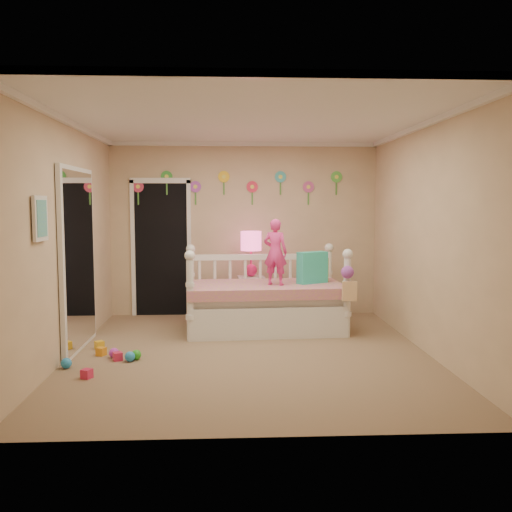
{
  "coord_description": "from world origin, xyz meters",
  "views": [
    {
      "loc": [
        -0.22,
        -6.09,
        1.68
      ],
      "look_at": [
        0.1,
        0.6,
        1.05
      ],
      "focal_mm": 38.69,
      "sensor_mm": 36.0,
      "label": 1
    }
  ],
  "objects": [
    {
      "name": "crown_molding",
      "position": [
        0.0,
        0.0,
        2.57
      ],
      "size": [
        4.0,
        4.5,
        0.06
      ],
      "primitive_type": null,
      "color": "white",
      "rests_on": "ceiling"
    },
    {
      "name": "closet_doorway",
      "position": [
        -1.25,
        2.23,
        1.03
      ],
      "size": [
        0.9,
        0.04,
        2.07
      ],
      "primitive_type": "cube",
      "color": "black",
      "rests_on": "back_wall"
    },
    {
      "name": "table_lamp",
      "position": [
        0.09,
        1.87,
        1.07
      ],
      "size": [
        0.3,
        0.3,
        0.66
      ],
      "color": "#E91F68",
      "rests_on": "nightstand"
    },
    {
      "name": "right_wall",
      "position": [
        2.0,
        0.0,
        1.3
      ],
      "size": [
        0.01,
        4.5,
        2.6
      ],
      "primitive_type": "cube",
      "color": "tan",
      "rests_on": "floor"
    },
    {
      "name": "nightstand",
      "position": [
        0.09,
        1.87,
        0.32
      ],
      "size": [
        0.4,
        0.32,
        0.63
      ],
      "primitive_type": "cube",
      "rotation": [
        0.0,
        0.0,
        0.08
      ],
      "color": "white",
      "rests_on": "floor"
    },
    {
      "name": "wall_picture",
      "position": [
        -1.97,
        -0.9,
        1.55
      ],
      "size": [
        0.05,
        0.34,
        0.42
      ],
      "primitive_type": "cube",
      "color": "white",
      "rests_on": "left_wall"
    },
    {
      "name": "pillow_lime",
      "position": [
        0.94,
        1.3,
        0.79
      ],
      "size": [
        0.36,
        0.2,
        0.33
      ],
      "primitive_type": "cube",
      "rotation": [
        0.0,
        0.0,
        0.24
      ],
      "color": "#92D340",
      "rests_on": "daybed"
    },
    {
      "name": "hanging_bag",
      "position": [
        1.24,
        0.62,
        0.69
      ],
      "size": [
        0.2,
        0.16,
        0.36
      ],
      "primitive_type": null,
      "color": "beige",
      "rests_on": "daybed"
    },
    {
      "name": "child",
      "position": [
        0.37,
        1.02,
        1.06
      ],
      "size": [
        0.37,
        0.31,
        0.86
      ],
      "primitive_type": "imported",
      "rotation": [
        0.0,
        0.0,
        2.76
      ],
      "color": "#F43791",
      "rests_on": "daybed"
    },
    {
      "name": "left_wall",
      "position": [
        -2.0,
        0.0,
        1.3
      ],
      "size": [
        0.01,
        4.5,
        2.6
      ],
      "primitive_type": "cube",
      "color": "tan",
      "rests_on": "floor"
    },
    {
      "name": "flower_decals",
      "position": [
        -0.09,
        2.24,
        1.94
      ],
      "size": [
        3.4,
        0.02,
        0.5
      ],
      "primitive_type": null,
      "color": "#B2668C",
      "rests_on": "back_wall"
    },
    {
      "name": "pillow_turquoise",
      "position": [
        0.88,
        1.16,
        0.84
      ],
      "size": [
        0.44,
        0.33,
        0.42
      ],
      "primitive_type": "cube",
      "rotation": [
        0.0,
        0.0,
        0.51
      ],
      "color": "#23B189",
      "rests_on": "daybed"
    },
    {
      "name": "daybed",
      "position": [
        0.25,
        1.15,
        0.57
      ],
      "size": [
        2.15,
        1.24,
        1.13
      ],
      "primitive_type": null,
      "rotation": [
        0.0,
        0.0,
        0.06
      ],
      "color": "white",
      "rests_on": "floor"
    },
    {
      "name": "ceiling",
      "position": [
        0.0,
        0.0,
        2.6
      ],
      "size": [
        4.0,
        4.5,
        0.01
      ],
      "primitive_type": "cube",
      "color": "white",
      "rests_on": "floor"
    },
    {
      "name": "mirror_closet",
      "position": [
        -1.96,
        0.3,
        1.05
      ],
      "size": [
        0.07,
        1.3,
        2.1
      ],
      "primitive_type": "cube",
      "color": "white",
      "rests_on": "left_wall"
    },
    {
      "name": "toy_scatter",
      "position": [
        -1.58,
        -0.33,
        0.06
      ],
      "size": [
        1.02,
        1.42,
        0.11
      ],
      "primitive_type": null,
      "rotation": [
        0.0,
        0.0,
        0.18
      ],
      "color": "#996666",
      "rests_on": "floor"
    },
    {
      "name": "back_wall",
      "position": [
        0.0,
        2.25,
        1.3
      ],
      "size": [
        4.0,
        0.01,
        2.6
      ],
      "primitive_type": "cube",
      "color": "tan",
      "rests_on": "floor"
    },
    {
      "name": "floor",
      "position": [
        0.0,
        0.0,
        0.0
      ],
      "size": [
        4.0,
        4.5,
        0.01
      ],
      "primitive_type": "cube",
      "color": "#7F684C",
      "rests_on": "ground"
    }
  ]
}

